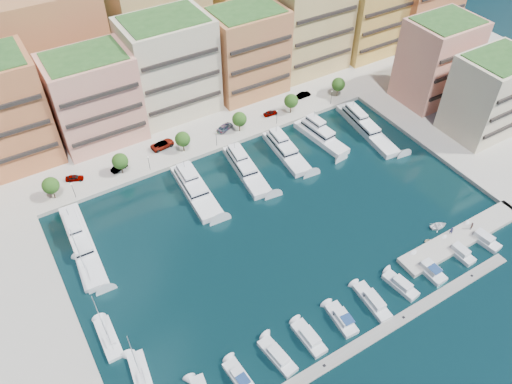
% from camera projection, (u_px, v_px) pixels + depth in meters
% --- Properties ---
extents(ground, '(400.00, 400.00, 0.00)m').
position_uv_depth(ground, '(285.00, 227.00, 107.41)').
color(ground, black).
rests_on(ground, ground).
extents(north_quay, '(220.00, 64.00, 2.00)m').
position_uv_depth(north_quay, '(168.00, 92.00, 145.59)').
color(north_quay, '#9E998E').
rests_on(north_quay, ground).
extents(east_quay, '(34.00, 76.00, 2.00)m').
position_uv_depth(east_quay, '(507.00, 152.00, 125.62)').
color(east_quay, '#9E998E').
rests_on(east_quay, ground).
extents(hillside, '(240.00, 40.00, 58.00)m').
position_uv_depth(hillside, '(112.00, 28.00, 175.14)').
color(hillside, '#203C18').
rests_on(hillside, ground).
extents(south_pontoon, '(72.00, 2.20, 0.35)m').
position_uv_depth(south_pontoon, '(365.00, 341.00, 87.82)').
color(south_pontoon, gray).
rests_on(south_pontoon, ground).
extents(finger_pier, '(32.00, 5.00, 2.00)m').
position_uv_depth(finger_pier, '(461.00, 238.00, 105.06)').
color(finger_pier, '#9E998E').
rests_on(finger_pier, ground).
extents(apartment_2, '(20.00, 15.50, 22.80)m').
position_uv_depth(apartment_2, '(94.00, 98.00, 121.07)').
color(apartment_2, tan).
rests_on(apartment_2, north_quay).
extents(apartment_3, '(22.00, 16.50, 25.80)m').
position_uv_depth(apartment_3, '(170.00, 66.00, 129.09)').
color(apartment_3, beige).
rests_on(apartment_3, north_quay).
extents(apartment_4, '(20.00, 15.50, 23.80)m').
position_uv_depth(apartment_4, '(247.00, 52.00, 136.77)').
color(apartment_4, '#B47D43').
rests_on(apartment_4, north_quay).
extents(apartment_5, '(22.00, 16.50, 26.80)m').
position_uv_depth(apartment_5, '(308.00, 25.00, 145.17)').
color(apartment_5, '#D9B573').
rests_on(apartment_5, north_quay).
extents(apartment_6, '(20.00, 15.50, 22.80)m').
position_uv_depth(apartment_6, '(370.00, 17.00, 153.53)').
color(apartment_6, '#E3B553').
rests_on(apartment_6, north_quay).
extents(apartment_7, '(22.00, 16.50, 24.80)m').
position_uv_depth(apartment_7, '(423.00, 2.00, 159.07)').
color(apartment_7, '#C47141').
rests_on(apartment_7, north_quay).
extents(apartment_east_a, '(18.00, 14.50, 22.80)m').
position_uv_depth(apartment_east_a, '(437.00, 60.00, 134.31)').
color(apartment_east_a, tan).
rests_on(apartment_east_a, east_quay).
extents(apartment_east_b, '(18.00, 14.50, 20.80)m').
position_uv_depth(apartment_east_b, '(490.00, 95.00, 123.92)').
color(apartment_east_b, beige).
rests_on(apartment_east_b, east_quay).
extents(backblock_1, '(26.00, 18.00, 30.00)m').
position_uv_depth(backblock_1, '(55.00, 46.00, 132.54)').
color(backblock_1, '#B47D43').
rests_on(backblock_1, north_quay).
extents(backblock_2, '(26.00, 18.00, 30.00)m').
position_uv_depth(backblock_2, '(160.00, 20.00, 143.74)').
color(backblock_2, '#D9B573').
rests_on(backblock_2, north_quay).
extents(tree_0, '(3.80, 3.80, 5.65)m').
position_uv_depth(tree_0, '(51.00, 186.00, 109.82)').
color(tree_0, '#473323').
rests_on(tree_0, north_quay).
extents(tree_1, '(3.80, 3.80, 5.65)m').
position_uv_depth(tree_1, '(120.00, 161.00, 115.79)').
color(tree_1, '#473323').
rests_on(tree_1, north_quay).
extents(tree_2, '(3.80, 3.80, 5.65)m').
position_uv_depth(tree_2, '(183.00, 139.00, 121.76)').
color(tree_2, '#473323').
rests_on(tree_2, north_quay).
extents(tree_3, '(3.80, 3.80, 5.65)m').
position_uv_depth(tree_3, '(239.00, 119.00, 127.73)').
color(tree_3, '#473323').
rests_on(tree_3, north_quay).
extents(tree_4, '(3.80, 3.80, 5.65)m').
position_uv_depth(tree_4, '(291.00, 101.00, 133.70)').
color(tree_4, '#473323').
rests_on(tree_4, north_quay).
extents(tree_5, '(3.80, 3.80, 5.65)m').
position_uv_depth(tree_5, '(338.00, 84.00, 139.67)').
color(tree_5, '#473323').
rests_on(tree_5, north_quay).
extents(lamppost_0, '(0.30, 0.30, 4.20)m').
position_uv_depth(lamppost_0, '(73.00, 188.00, 110.53)').
color(lamppost_0, black).
rests_on(lamppost_0, north_quay).
extents(lamppost_1, '(0.30, 0.30, 4.20)m').
position_uv_depth(lamppost_1, '(149.00, 161.00, 117.25)').
color(lamppost_1, black).
rests_on(lamppost_1, north_quay).
extents(lamppost_2, '(0.30, 0.30, 4.20)m').
position_uv_depth(lamppost_2, '(216.00, 137.00, 123.97)').
color(lamppost_2, black).
rests_on(lamppost_2, north_quay).
extents(lamppost_3, '(0.30, 0.30, 4.20)m').
position_uv_depth(lamppost_3, '(277.00, 115.00, 130.68)').
color(lamppost_3, black).
rests_on(lamppost_3, north_quay).
extents(lamppost_4, '(0.30, 0.30, 4.20)m').
position_uv_depth(lamppost_4, '(332.00, 95.00, 137.40)').
color(lamppost_4, black).
rests_on(lamppost_4, north_quay).
extents(yacht_0, '(5.23, 24.43, 7.30)m').
position_uv_depth(yacht_0, '(81.00, 240.00, 103.06)').
color(yacht_0, white).
rests_on(yacht_0, ground).
extents(yacht_2, '(6.31, 19.87, 7.30)m').
position_uv_depth(yacht_2, '(194.00, 188.00, 114.51)').
color(yacht_2, white).
rests_on(yacht_2, ground).
extents(yacht_3, '(6.68, 19.59, 7.30)m').
position_uv_depth(yacht_3, '(245.00, 167.00, 119.67)').
color(yacht_3, white).
rests_on(yacht_3, ground).
extents(yacht_4, '(6.32, 18.19, 7.30)m').
position_uv_depth(yacht_4, '(285.00, 150.00, 124.57)').
color(yacht_4, white).
rests_on(yacht_4, ground).
extents(yacht_5, '(5.89, 17.33, 7.30)m').
position_uv_depth(yacht_5, '(319.00, 135.00, 128.85)').
color(yacht_5, white).
rests_on(yacht_5, ground).
extents(yacht_6, '(6.96, 24.16, 7.30)m').
position_uv_depth(yacht_6, '(364.00, 126.00, 131.57)').
color(yacht_6, white).
rests_on(yacht_6, ground).
extents(cruiser_1, '(3.05, 7.23, 2.66)m').
position_uv_depth(cruiser_1, '(240.00, 378.00, 82.42)').
color(cruiser_1, silver).
rests_on(cruiser_1, ground).
extents(cruiser_2, '(3.54, 8.33, 2.55)m').
position_uv_depth(cruiser_2, '(278.00, 356.00, 85.21)').
color(cruiser_2, silver).
rests_on(cruiser_2, ground).
extents(cruiser_3, '(2.89, 7.54, 2.55)m').
position_uv_depth(cruiser_3, '(309.00, 338.00, 87.68)').
color(cruiser_3, silver).
rests_on(cruiser_3, ground).
extents(cruiser_4, '(3.32, 7.40, 2.66)m').
position_uv_depth(cruiser_4, '(342.00, 319.00, 90.37)').
color(cruiser_4, silver).
rests_on(cruiser_4, ground).
extents(cruiser_5, '(3.25, 9.10, 2.55)m').
position_uv_depth(cruiser_5, '(373.00, 302.00, 93.10)').
color(cruiser_5, silver).
rests_on(cruiser_5, ground).
extents(cruiser_6, '(3.40, 7.63, 2.55)m').
position_uv_depth(cruiser_6, '(401.00, 285.00, 95.75)').
color(cruiser_6, silver).
rests_on(cruiser_6, ground).
extents(cruiser_7, '(2.99, 7.64, 2.66)m').
position_uv_depth(cruiser_7, '(429.00, 269.00, 98.47)').
color(cruiser_7, silver).
rests_on(cruiser_7, ground).
extents(cruiser_8, '(2.76, 7.23, 2.55)m').
position_uv_depth(cruiser_8, '(459.00, 252.00, 101.67)').
color(cruiser_8, silver).
rests_on(cruiser_8, ground).
extents(cruiser_9, '(3.50, 8.16, 2.55)m').
position_uv_depth(cruiser_9, '(482.00, 239.00, 104.26)').
color(cruiser_9, silver).
rests_on(cruiser_9, ground).
extents(sailboat_2, '(3.48, 9.35, 13.20)m').
position_uv_depth(sailboat_2, '(87.00, 273.00, 98.17)').
color(sailboat_2, white).
rests_on(sailboat_2, ground).
extents(sailboat_0, '(3.96, 9.76, 13.20)m').
position_uv_depth(sailboat_0, '(142.00, 378.00, 82.73)').
color(sailboat_0, white).
rests_on(sailboat_0, ground).
extents(sailboat_1, '(3.01, 9.01, 13.20)m').
position_uv_depth(sailboat_1, '(109.00, 339.00, 87.82)').
color(sailboat_1, white).
rests_on(sailboat_1, ground).
extents(tender_1, '(1.86, 1.68, 0.87)m').
position_uv_depth(tender_1, '(428.00, 241.00, 104.02)').
color(tender_1, beige).
rests_on(tender_1, ground).
extents(tender_2, '(4.34, 3.47, 0.80)m').
position_uv_depth(tender_2, '(439.00, 226.00, 107.05)').
color(tender_2, white).
rests_on(tender_2, ground).
extents(car_0, '(4.42, 3.17, 1.40)m').
position_uv_depth(car_0, '(74.00, 178.00, 116.17)').
color(car_0, gray).
rests_on(car_0, north_quay).
extents(car_1, '(4.41, 2.69, 1.37)m').
position_uv_depth(car_1, '(119.00, 167.00, 118.83)').
color(car_1, gray).
rests_on(car_1, north_quay).
extents(car_2, '(6.35, 3.51, 1.68)m').
position_uv_depth(car_2, '(163.00, 144.00, 124.90)').
color(car_2, gray).
rests_on(car_2, north_quay).
extents(car_3, '(5.69, 4.09, 1.53)m').
position_uv_depth(car_3, '(225.00, 127.00, 130.24)').
color(car_3, gray).
rests_on(car_3, north_quay).
extents(car_4, '(4.04, 1.84, 1.34)m').
position_uv_depth(car_4, '(270.00, 113.00, 135.02)').
color(car_4, gray).
rests_on(car_4, north_quay).
extents(car_5, '(4.36, 1.65, 1.42)m').
position_uv_depth(car_5, '(304.00, 95.00, 141.38)').
color(car_5, gray).
rests_on(car_5, north_quay).
extents(person_0, '(0.76, 0.85, 1.95)m').
position_uv_depth(person_0, '(451.00, 230.00, 103.99)').
color(person_0, '#282850').
rests_on(person_0, finger_pier).
extents(person_1, '(1.06, 0.95, 1.80)m').
position_uv_depth(person_1, '(471.00, 226.00, 105.01)').
color(person_1, '#4E332F').
rests_on(person_1, finger_pier).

